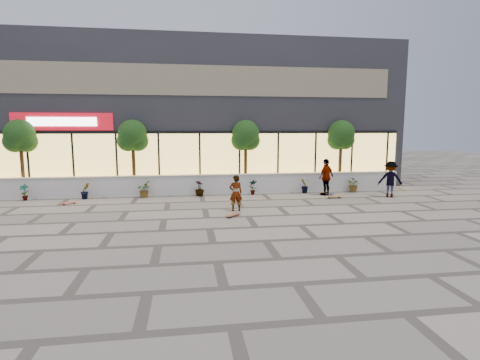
{
  "coord_description": "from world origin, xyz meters",
  "views": [
    {
      "loc": [
        -0.78,
        -12.62,
        3.46
      ],
      "look_at": [
        1.48,
        2.82,
        1.3
      ],
      "focal_mm": 28.0,
      "sensor_mm": 36.0,
      "label": 1
    }
  ],
  "objects": [
    {
      "name": "planter_wall",
      "position": [
        0.0,
        7.0,
        0.52
      ],
      "size": [
        22.0,
        0.42,
        1.04
      ],
      "color": "silver",
      "rests_on": "ground"
    },
    {
      "name": "skateboard_center",
      "position": [
        1.04,
        1.69,
        0.08
      ],
      "size": [
        0.72,
        0.74,
        0.1
      ],
      "rotation": [
        0.0,
        0.0,
        0.8
      ],
      "color": "#964D31",
      "rests_on": "ground"
    },
    {
      "name": "skateboard_right_far",
      "position": [
        6.58,
        5.87,
        0.07
      ],
      "size": [
        0.76,
        0.36,
        0.09
      ],
      "rotation": [
        0.0,
        0.0,
        0.24
      ],
      "color": "#524A88",
      "rests_on": "ground"
    },
    {
      "name": "retail_building",
      "position": [
        -0.0,
        12.49,
        4.25
      ],
      "size": [
        24.0,
        9.17,
        8.5
      ],
      "color": "#28272D",
      "rests_on": "ground"
    },
    {
      "name": "tree_east",
      "position": [
        8.0,
        7.7,
        2.99
      ],
      "size": [
        1.6,
        1.5,
        3.92
      ],
      "color": "#432F18",
      "rests_on": "ground"
    },
    {
      "name": "ground",
      "position": [
        0.0,
        0.0,
        0.0
      ],
      "size": [
        80.0,
        80.0,
        0.0
      ],
      "primitive_type": "plane",
      "color": "gray",
      "rests_on": "ground"
    },
    {
      "name": "shrub_d",
      "position": [
        -0.1,
        6.45,
        0.41
      ],
      "size": [
        0.64,
        0.64,
        0.81
      ],
      "primitive_type": "imported",
      "rotation": [
        0.0,
        0.0,
        2.46
      ],
      "color": "#143310",
      "rests_on": "ground"
    },
    {
      "name": "skater_center",
      "position": [
        1.28,
        2.72,
        0.76
      ],
      "size": [
        0.58,
        0.4,
        1.53
      ],
      "primitive_type": "imported",
      "rotation": [
        0.0,
        0.0,
        3.2
      ],
      "color": "silver",
      "rests_on": "ground"
    },
    {
      "name": "shrub_c",
      "position": [
        -2.9,
        6.45,
        0.41
      ],
      "size": [
        0.68,
        0.77,
        0.81
      ],
      "primitive_type": "imported",
      "rotation": [
        0.0,
        0.0,
        1.64
      ],
      "color": "#143310",
      "rests_on": "ground"
    },
    {
      "name": "shrub_f",
      "position": [
        5.5,
        6.45,
        0.41
      ],
      "size": [
        0.55,
        0.57,
        0.81
      ],
      "primitive_type": "imported",
      "rotation": [
        0.0,
        0.0,
        4.1
      ],
      "color": "#143310",
      "rests_on": "ground"
    },
    {
      "name": "shrub_b",
      "position": [
        -5.7,
        6.45,
        0.41
      ],
      "size": [
        0.57,
        0.57,
        0.81
      ],
      "primitive_type": "imported",
      "rotation": [
        0.0,
        0.0,
        0.82
      ],
      "color": "#143310",
      "rests_on": "ground"
    },
    {
      "name": "skater_right_far",
      "position": [
        9.43,
        4.76,
        0.91
      ],
      "size": [
        1.35,
        1.13,
        1.82
      ],
      "primitive_type": "imported",
      "rotation": [
        0.0,
        0.0,
        2.68
      ],
      "color": "maroon",
      "rests_on": "ground"
    },
    {
      "name": "tree_west",
      "position": [
        -9.0,
        7.7,
        2.99
      ],
      "size": [
        1.6,
        1.5,
        3.92
      ],
      "color": "#432F18",
      "rests_on": "ground"
    },
    {
      "name": "skateboard_left",
      "position": [
        -6.12,
        5.21,
        0.07
      ],
      "size": [
        0.73,
        0.53,
        0.09
      ],
      "rotation": [
        0.0,
        0.0,
        0.52
      ],
      "color": "red",
      "rests_on": "ground"
    },
    {
      "name": "skateboard_right_near",
      "position": [
        6.53,
        4.84,
        0.09
      ],
      "size": [
        0.88,
        0.28,
        0.1
      ],
      "rotation": [
        0.0,
        0.0,
        0.07
      ],
      "color": "olive",
      "rests_on": "ground"
    },
    {
      "name": "tree_mideast",
      "position": [
        2.5,
        7.7,
        2.99
      ],
      "size": [
        1.6,
        1.5,
        3.92
      ],
      "color": "#432F18",
      "rests_on": "ground"
    },
    {
      "name": "shrub_a",
      "position": [
        -8.5,
        6.45,
        0.41
      ],
      "size": [
        0.43,
        0.29,
        0.81
      ],
      "primitive_type": "imported",
      "color": "#143310",
      "rests_on": "ground"
    },
    {
      "name": "skater_right_near",
      "position": [
        6.43,
        5.77,
        0.95
      ],
      "size": [
        1.19,
        1.01,
        1.91
      ],
      "primitive_type": "imported",
      "rotation": [
        0.0,
        0.0,
        3.73
      ],
      "color": "white",
      "rests_on": "ground"
    },
    {
      "name": "shrub_g",
      "position": [
        8.3,
        6.45,
        0.41
      ],
      "size": [
        0.77,
        0.84,
        0.81
      ],
      "primitive_type": "imported",
      "rotation": [
        0.0,
        0.0,
        4.92
      ],
      "color": "#143310",
      "rests_on": "ground"
    },
    {
      "name": "shrub_e",
      "position": [
        2.7,
        6.45,
        0.41
      ],
      "size": [
        0.46,
        0.35,
        0.81
      ],
      "primitive_type": "imported",
      "rotation": [
        0.0,
        0.0,
        3.28
      ],
      "color": "#143310",
      "rests_on": "ground"
    },
    {
      "name": "tree_midwest",
      "position": [
        -3.5,
        7.7,
        2.99
      ],
      "size": [
        1.6,
        1.5,
        3.92
      ],
      "color": "#432F18",
      "rests_on": "ground"
    }
  ]
}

